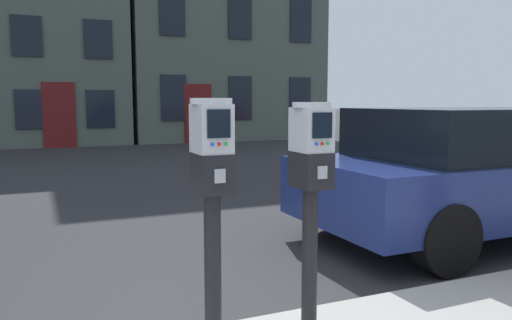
% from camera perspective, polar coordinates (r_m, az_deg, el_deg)
% --- Properties ---
extents(parking_meter_near_kerb, '(0.22, 0.25, 1.37)m').
position_cam_1_polar(parking_meter_near_kerb, '(2.62, -5.02, -2.37)').
color(parking_meter_near_kerb, black).
rests_on(parking_meter_near_kerb, sidewalk_slab).
extents(parking_meter_twin_adjacent, '(0.22, 0.25, 1.35)m').
position_cam_1_polar(parking_meter_twin_adjacent, '(2.86, 6.21, -1.91)').
color(parking_meter_twin_adjacent, black).
rests_on(parking_meter_twin_adjacent, sidewalk_slab).
extents(parked_car_red_compact, '(4.45, 1.90, 1.42)m').
position_cam_1_polar(parked_car_red_compact, '(6.17, 24.97, -0.93)').
color(parked_car_red_compact, navy).
rests_on(parked_car_red_compact, ground_plane).
extents(townhouse_orange_brick, '(6.35, 6.43, 9.03)m').
position_cam_1_polar(townhouse_orange_brick, '(20.76, -24.53, 14.46)').
color(townhouse_orange_brick, '#4C564C').
rests_on(townhouse_orange_brick, ground_plane).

